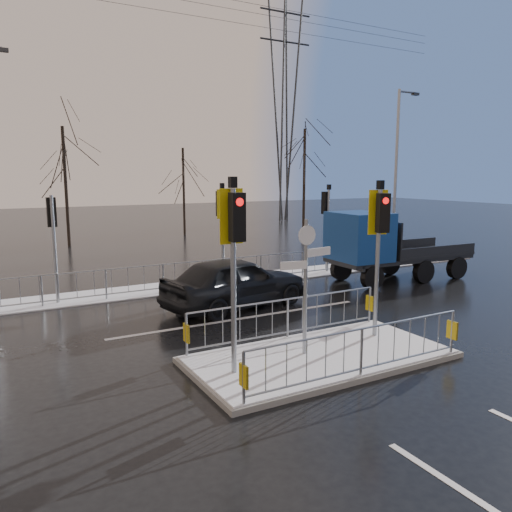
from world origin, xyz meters
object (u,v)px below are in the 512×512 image
traffic_island (320,343)px  street_lamp_right (397,170)px  flatbed_truck (376,245)px  car_far_lane (236,282)px

traffic_island → street_lamp_right: size_ratio=0.75×
traffic_island → flatbed_truck: 8.99m
street_lamp_right → flatbed_truck: bearing=-142.9°
car_far_lane → flatbed_truck: size_ratio=0.80×
traffic_island → street_lamp_right: (10.58, 8.49, 4.00)m
car_far_lane → street_lamp_right: (10.19, 3.49, 3.56)m
traffic_island → car_far_lane: size_ratio=1.24×
flatbed_truck → traffic_island: bearing=-140.4°
flatbed_truck → street_lamp_right: size_ratio=0.76×
street_lamp_right → traffic_island: bearing=-141.3°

